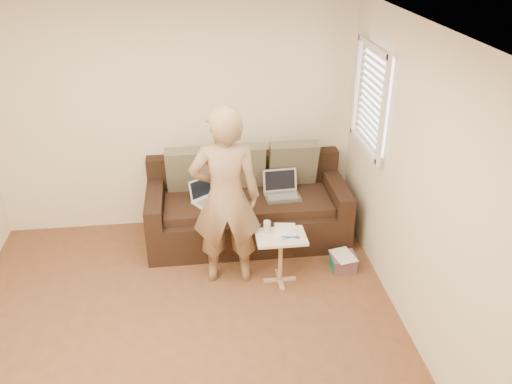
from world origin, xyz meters
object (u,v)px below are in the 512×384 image
laptop_white (210,202)px  striped_box (343,262)px  drinking_glass (267,227)px  person (226,198)px  laptop_silver (283,198)px  side_table (280,258)px  sofa (247,205)px

laptop_white → striped_box: (1.34, -0.67, -0.44)m
laptop_white → drinking_glass: drinking_glass is taller
drinking_glass → person: bearing=174.3°
laptop_white → striped_box: laptop_white is taller
striped_box → drinking_glass: bearing=-177.3°
laptop_silver → side_table: (-0.15, -0.80, -0.25)m
laptop_silver → drinking_glass: (-0.28, -0.71, 0.08)m
sofa → laptop_white: size_ratio=6.47×
sofa → laptop_white: bearing=-172.0°
sofa → person: (-0.28, -0.73, 0.50)m
laptop_silver → laptop_white: laptop_silver is taller
side_table → person: bearing=166.6°
sofa → laptop_white: sofa is taller
side_table → drinking_glass: (-0.13, 0.08, 0.33)m
sofa → striped_box: sofa is taller
laptop_white → side_table: laptop_white is taller
side_table → striped_box: 0.72m
laptop_silver → striped_box: bearing=-54.8°
side_table → drinking_glass: size_ratio=4.47×
striped_box → laptop_white: bearing=153.6°
person → side_table: person is taller
drinking_glass → striped_box: (0.81, 0.04, -0.51)m
laptop_silver → drinking_glass: 0.77m
laptop_white → drinking_glass: bearing=-88.0°
laptop_white → sofa: bearing=-26.9°
side_table → drinking_glass: bearing=146.1°
person → side_table: bearing=170.0°
side_table → striped_box: (0.69, 0.12, -0.19)m
person → striped_box: 1.47m
laptop_white → side_table: 1.06m
laptop_silver → person: (-0.67, -0.67, 0.40)m
laptop_white → person: (0.14, -0.67, 0.40)m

